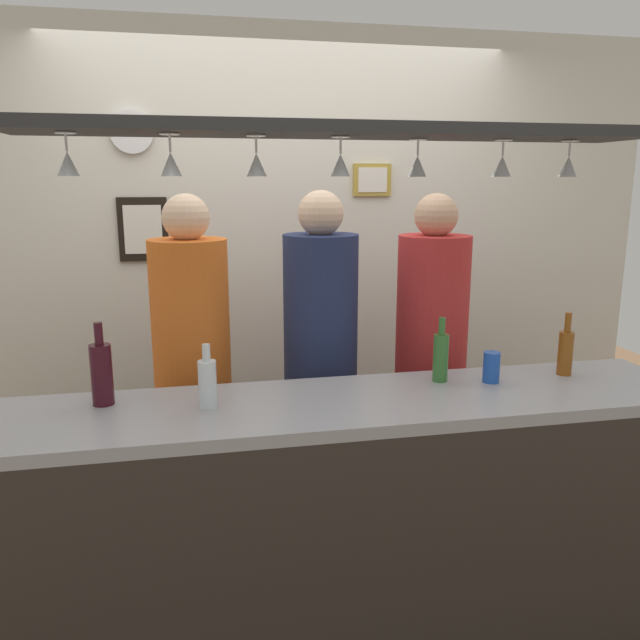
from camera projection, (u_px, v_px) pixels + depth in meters
name	position (u px, v px, depth m)	size (l,w,h in m)	color
ground_plane	(324.00, 580.00, 2.84)	(8.00, 8.00, 0.00)	brown
back_wall	(285.00, 264.00, 3.61)	(4.40, 0.06, 2.60)	silver
bar_counter	(354.00, 499.00, 2.21)	(2.70, 0.55, 0.99)	#99999E
overhead_glass_rack	(344.00, 130.00, 2.13)	(2.20, 0.36, 0.04)	black
hanging_wineglass_far_left	(68.00, 162.00, 1.95)	(0.07, 0.07, 0.13)	silver
hanging_wineglass_left	(171.00, 163.00, 2.00)	(0.07, 0.07, 0.13)	silver
hanging_wineglass_center_left	(257.00, 163.00, 2.07)	(0.07, 0.07, 0.13)	silver
hanging_wineglass_center	(341.00, 164.00, 2.13)	(0.07, 0.07, 0.13)	silver
hanging_wineglass_center_right	(417.00, 165.00, 2.27)	(0.07, 0.07, 0.13)	silver
hanging_wineglass_right	(502.00, 165.00, 2.30)	(0.07, 0.07, 0.13)	silver
hanging_wineglass_far_right	(568.00, 165.00, 2.35)	(0.07, 0.07, 0.13)	silver
person_left_orange_shirt	(192.00, 350.00, 2.77)	(0.34, 0.34, 1.72)	#2D334C
person_middle_navy_shirt	(321.00, 341.00, 2.89)	(0.34, 0.34, 1.73)	#2D334C
person_right_red_shirt	(431.00, 338.00, 3.00)	(0.34, 0.34, 1.71)	#2D334C
bottle_soda_clear	(207.00, 382.00, 2.19)	(0.06, 0.06, 0.23)	silver
bottle_wine_dark_red	(102.00, 373.00, 2.22)	(0.08, 0.08, 0.30)	#380F19
bottle_beer_green_import	(441.00, 356.00, 2.48)	(0.06, 0.06, 0.26)	#336B2D
bottle_beer_amber_tall	(566.00, 351.00, 2.57)	(0.06, 0.06, 0.26)	brown
drink_can	(491.00, 367.00, 2.48)	(0.07, 0.07, 0.12)	#1E4CB2
picture_frame_caricature	(143.00, 229.00, 3.37)	(0.26, 0.02, 0.34)	black
picture_frame_upper_small	(372.00, 180.00, 3.56)	(0.22, 0.02, 0.18)	#B29338
wall_clock	(132.00, 132.00, 3.25)	(0.22, 0.22, 0.03)	white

